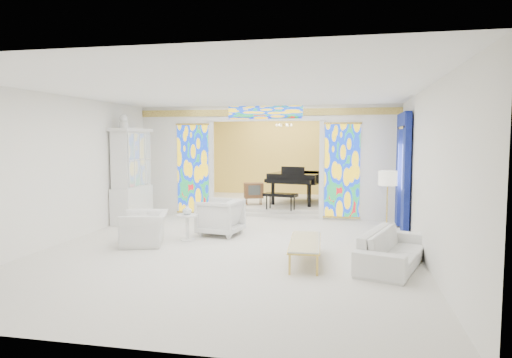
% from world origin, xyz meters
% --- Properties ---
extents(floor, '(12.00, 12.00, 0.00)m').
position_xyz_m(floor, '(0.00, 0.00, 0.00)').
color(floor, beige).
rests_on(floor, ground).
extents(ceiling, '(7.00, 12.00, 0.02)m').
position_xyz_m(ceiling, '(0.00, 0.00, 3.00)').
color(ceiling, white).
rests_on(ceiling, wall_back).
extents(wall_back, '(7.00, 0.02, 3.00)m').
position_xyz_m(wall_back, '(0.00, 6.00, 1.50)').
color(wall_back, white).
rests_on(wall_back, floor).
extents(wall_front, '(7.00, 0.02, 3.00)m').
position_xyz_m(wall_front, '(0.00, -6.00, 1.50)').
color(wall_front, white).
rests_on(wall_front, floor).
extents(wall_left, '(0.02, 12.00, 3.00)m').
position_xyz_m(wall_left, '(-3.50, 0.00, 1.50)').
color(wall_left, white).
rests_on(wall_left, floor).
extents(wall_right, '(0.02, 12.00, 3.00)m').
position_xyz_m(wall_right, '(3.50, 0.00, 1.50)').
color(wall_right, white).
rests_on(wall_right, floor).
extents(partition_wall, '(7.00, 0.22, 3.00)m').
position_xyz_m(partition_wall, '(0.00, 2.00, 1.65)').
color(partition_wall, white).
rests_on(partition_wall, floor).
extents(stained_glass_left, '(0.90, 0.04, 2.40)m').
position_xyz_m(stained_glass_left, '(-2.03, 1.89, 1.30)').
color(stained_glass_left, gold).
rests_on(stained_glass_left, partition_wall).
extents(stained_glass_right, '(0.90, 0.04, 2.40)m').
position_xyz_m(stained_glass_right, '(2.03, 1.89, 1.30)').
color(stained_glass_right, gold).
rests_on(stained_glass_right, partition_wall).
extents(stained_glass_transom, '(2.00, 0.04, 0.34)m').
position_xyz_m(stained_glass_transom, '(0.00, 1.89, 2.82)').
color(stained_glass_transom, gold).
rests_on(stained_glass_transom, partition_wall).
extents(alcove_platform, '(6.80, 3.80, 0.18)m').
position_xyz_m(alcove_platform, '(0.00, 4.10, 0.09)').
color(alcove_platform, beige).
rests_on(alcove_platform, floor).
extents(gold_curtain_back, '(6.70, 0.10, 2.90)m').
position_xyz_m(gold_curtain_back, '(0.00, 5.88, 1.50)').
color(gold_curtain_back, '#DFC84D').
rests_on(gold_curtain_back, wall_back).
extents(chandelier, '(0.48, 0.48, 0.30)m').
position_xyz_m(chandelier, '(0.20, 4.00, 2.55)').
color(chandelier, gold).
rests_on(chandelier, ceiling).
extents(blue_drapes, '(0.14, 1.85, 2.65)m').
position_xyz_m(blue_drapes, '(3.40, 0.70, 1.58)').
color(blue_drapes, navy).
rests_on(blue_drapes, wall_right).
extents(china_cabinet, '(0.56, 1.46, 2.72)m').
position_xyz_m(china_cabinet, '(-3.22, 0.60, 1.17)').
color(china_cabinet, white).
rests_on(china_cabinet, floor).
extents(armchair_left, '(1.14, 1.22, 0.65)m').
position_xyz_m(armchair_left, '(-1.80, -1.69, 0.33)').
color(armchair_left, white).
rests_on(armchair_left, floor).
extents(armchair_right, '(1.00, 0.97, 0.80)m').
position_xyz_m(armchair_right, '(-0.57, -0.51, 0.40)').
color(armchair_right, white).
rests_on(armchair_right, floor).
extents(sofa, '(1.38, 2.18, 0.59)m').
position_xyz_m(sofa, '(2.95, -2.34, 0.30)').
color(sofa, white).
rests_on(sofa, floor).
extents(side_table, '(0.49, 0.49, 0.55)m').
position_xyz_m(side_table, '(-1.08, -1.19, 0.36)').
color(side_table, white).
rests_on(side_table, floor).
extents(vase, '(0.21, 0.21, 0.20)m').
position_xyz_m(vase, '(-1.08, -1.19, 0.65)').
color(vase, white).
rests_on(vase, side_table).
extents(coffee_table, '(0.61, 1.70, 0.37)m').
position_xyz_m(coffee_table, '(1.49, -2.37, 0.34)').
color(coffee_table, silver).
rests_on(coffee_table, floor).
extents(floor_lamp, '(0.41, 0.41, 1.49)m').
position_xyz_m(floor_lamp, '(2.96, -0.72, 1.27)').
color(floor_lamp, gold).
rests_on(floor_lamp, floor).
extents(grand_piano, '(2.18, 2.94, 1.13)m').
position_xyz_m(grand_piano, '(0.87, 3.76, 0.94)').
color(grand_piano, black).
rests_on(grand_piano, alcove_platform).
extents(tv_console, '(0.64, 0.53, 0.64)m').
position_xyz_m(tv_console, '(-0.56, 3.05, 0.59)').
color(tv_console, brown).
rests_on(tv_console, alcove_platform).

